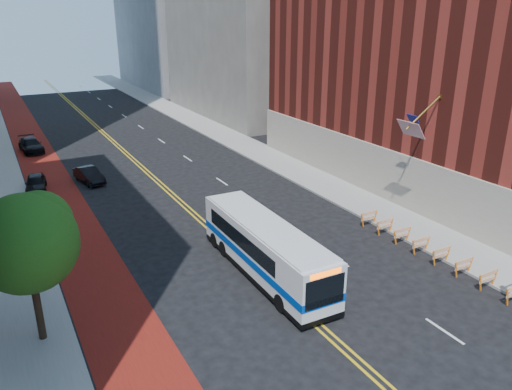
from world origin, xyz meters
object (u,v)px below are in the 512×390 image
Objects in this scene: car_a at (36,183)px; car_c at (31,145)px; street_tree at (27,239)px; car_b at (89,175)px; transit_bus at (265,247)px.

car_a is 13.09m from car_c.
car_b is at bearing 73.82° from street_tree.
car_a is (-9.53, 20.53, -0.93)m from transit_bus.
car_b is 0.83× the size of car_c.
car_b is (6.13, 21.12, -4.27)m from street_tree.
street_tree is at bearing -88.00° from car_a.
transit_bus reaches higher than car_c.
street_tree is 1.42× the size of car_c.
transit_bus is 34.68m from car_c.
street_tree is 34.49m from car_c.
car_c is (2.87, 34.11, -4.23)m from street_tree.
street_tree reaches higher than car_c.
car_a is at bearing 169.72° from car_b.
transit_bus is 2.35× the size of car_c.
street_tree is 21.57m from car_a.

